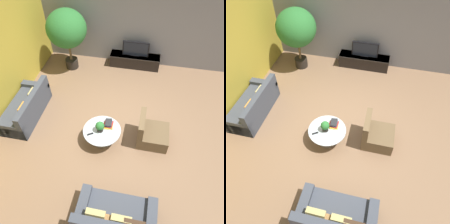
{
  "view_description": "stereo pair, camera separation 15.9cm",
  "coord_description": "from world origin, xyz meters",
  "views": [
    {
      "loc": [
        0.61,
        -3.83,
        4.96
      ],
      "look_at": [
        -0.15,
        0.02,
        0.55
      ],
      "focal_mm": 35.0,
      "sensor_mm": 36.0,
      "label": 1
    },
    {
      "loc": [
        0.76,
        -3.79,
        4.96
      ],
      "look_at": [
        -0.15,
        0.02,
        0.55
      ],
      "focal_mm": 35.0,
      "sensor_mm": 36.0,
      "label": 2
    }
  ],
  "objects": [
    {
      "name": "ground_plane",
      "position": [
        0.0,
        0.0,
        0.0
      ],
      "size": [
        24.0,
        24.0,
        0.0
      ],
      "primitive_type": "plane",
      "color": "brown"
    },
    {
      "name": "back_wall_stone",
      "position": [
        0.0,
        3.26,
        1.5
      ],
      "size": [
        7.4,
        0.12,
        3.0
      ],
      "primitive_type": "cube",
      "color": "slate",
      "rests_on": "ground"
    },
    {
      "name": "media_console",
      "position": [
        0.13,
        2.94,
        0.24
      ],
      "size": [
        1.83,
        0.5,
        0.46
      ],
      "color": "black",
      "rests_on": "ground"
    },
    {
      "name": "television",
      "position": [
        0.13,
        2.94,
        0.72
      ],
      "size": [
        0.93,
        0.13,
        0.52
      ],
      "color": "black",
      "rests_on": "media_console"
    },
    {
      "name": "coffee_table",
      "position": [
        -0.3,
        -0.56,
        0.32
      ],
      "size": [
        0.98,
        0.98,
        0.45
      ],
      "color": "#756656",
      "rests_on": "ground"
    },
    {
      "name": "couch_by_wall",
      "position": [
        -2.67,
        -0.08,
        0.28
      ],
      "size": [
        0.84,
        1.81,
        0.84
      ],
      "rotation": [
        0.0,
        0.0,
        -1.57
      ],
      "color": "#3D424C",
      "rests_on": "ground"
    },
    {
      "name": "couch_near_entry",
      "position": [
        0.43,
        -2.53,
        0.29
      ],
      "size": [
        1.57,
        0.84,
        0.84
      ],
      "rotation": [
        0.0,
        0.0,
        3.14
      ],
      "color": "#3D424C",
      "rests_on": "ground"
    },
    {
      "name": "armchair_wicker",
      "position": [
        0.96,
        -0.29,
        0.27
      ],
      "size": [
        0.8,
        0.76,
        0.86
      ],
      "rotation": [
        0.0,
        0.0,
        1.57
      ],
      "color": "brown",
      "rests_on": "ground"
    },
    {
      "name": "potted_palm_tall",
      "position": [
        -2.12,
        2.43,
        1.46
      ],
      "size": [
        1.31,
        1.31,
        2.12
      ],
      "color": "black",
      "rests_on": "ground"
    },
    {
      "name": "potted_plant_tabletop",
      "position": [
        -0.34,
        -0.58,
        0.62
      ],
      "size": [
        0.23,
        0.23,
        0.3
      ],
      "color": "black",
      "rests_on": "coffee_table"
    },
    {
      "name": "book_stack",
      "position": [
        -0.17,
        -0.37,
        0.51
      ],
      "size": [
        0.26,
        0.3,
        0.12
      ],
      "color": "gold",
      "rests_on": "coffee_table"
    },
    {
      "name": "remote_black",
      "position": [
        -0.56,
        -0.74,
        0.46
      ],
      "size": [
        0.16,
        0.12,
        0.02
      ],
      "primitive_type": "cube",
      "rotation": [
        0.0,
        0.0,
        -1.0
      ],
      "color": "black",
      "rests_on": "coffee_table"
    }
  ]
}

